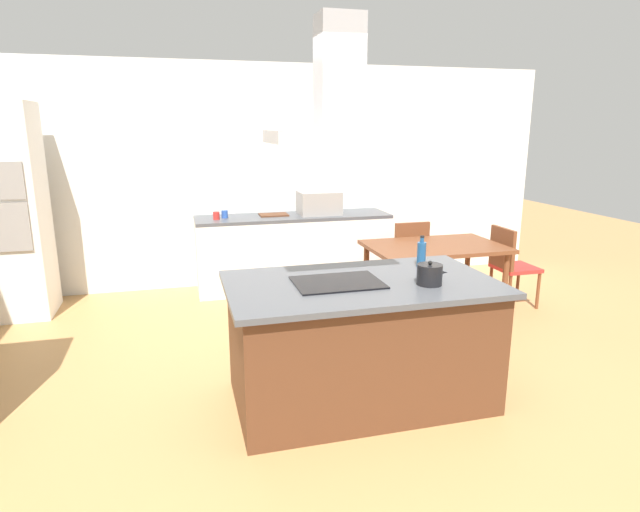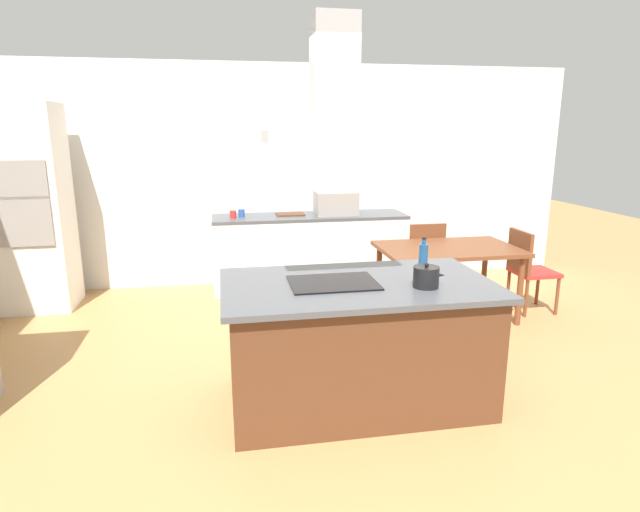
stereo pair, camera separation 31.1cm
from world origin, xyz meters
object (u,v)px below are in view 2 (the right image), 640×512
at_px(coffee_mug_red, 233,214).
at_px(coffee_mug_blue, 242,213).
at_px(cutting_board, 290,214).
at_px(cooktop, 333,283).
at_px(olive_oil_bottle, 423,256).
at_px(wall_oven_stack, 33,208).
at_px(dining_table, 448,255).
at_px(countertop_microwave, 336,203).
at_px(range_hood, 334,102).
at_px(chair_at_right_end, 528,266).
at_px(chair_facing_back_wall, 423,255).
at_px(tea_kettle, 426,277).

height_order(coffee_mug_red, coffee_mug_blue, same).
bearing_deg(cutting_board, cooktop, -91.63).
bearing_deg(olive_oil_bottle, wall_oven_stack, 145.55).
height_order(wall_oven_stack, dining_table, wall_oven_stack).
height_order(countertop_microwave, range_hood, range_hood).
distance_m(wall_oven_stack, chair_at_right_end, 5.33).
height_order(coffee_mug_blue, range_hood, range_hood).
xyz_separation_m(coffee_mug_blue, dining_table, (2.04, -1.37, -0.28)).
distance_m(cooktop, coffee_mug_red, 2.89).
bearing_deg(wall_oven_stack, olive_oil_bottle, -34.45).
bearing_deg(coffee_mug_blue, cutting_board, 2.17).
distance_m(dining_table, chair_at_right_end, 0.93).
height_order(coffee_mug_blue, wall_oven_stack, wall_oven_stack).
xyz_separation_m(cooktop, wall_oven_stack, (-2.72, 2.65, 0.20)).
relative_size(wall_oven_stack, chair_facing_back_wall, 2.47).
bearing_deg(countertop_microwave, olive_oil_bottle, -87.56).
bearing_deg(olive_oil_bottle, chair_facing_back_wall, 68.06).
xyz_separation_m(cooktop, chair_facing_back_wall, (1.54, 2.20, -0.40)).
distance_m(cooktop, coffee_mug_blue, 2.95).
xyz_separation_m(coffee_mug_red, chair_at_right_end, (3.06, -1.29, -0.44)).
bearing_deg(countertop_microwave, coffee_mug_blue, 178.62).
relative_size(tea_kettle, dining_table, 0.16).
bearing_deg(coffee_mug_red, chair_at_right_end, -22.82).
relative_size(coffee_mug_red, range_hood, 0.10).
height_order(cutting_board, chair_facing_back_wall, cutting_board).
distance_m(coffee_mug_blue, cutting_board, 0.59).
relative_size(countertop_microwave, coffee_mug_blue, 5.56).
bearing_deg(olive_oil_bottle, cutting_board, 104.09).
height_order(cooktop, wall_oven_stack, wall_oven_stack).
distance_m(cutting_board, wall_oven_stack, 2.83).
bearing_deg(countertop_microwave, cutting_board, 174.88).
distance_m(olive_oil_bottle, wall_oven_stack, 4.22).
distance_m(olive_oil_bottle, chair_facing_back_wall, 2.15).
bearing_deg(coffee_mug_blue, dining_table, -33.87).
bearing_deg(chair_facing_back_wall, cutting_board, 153.38).
height_order(wall_oven_stack, chair_facing_back_wall, wall_oven_stack).
xyz_separation_m(chair_facing_back_wall, range_hood, (-1.54, -2.20, 1.59)).
xyz_separation_m(coffee_mug_blue, wall_oven_stack, (-2.22, -0.26, 0.16)).
bearing_deg(coffee_mug_red, range_hood, -77.81).
xyz_separation_m(coffee_mug_red, wall_oven_stack, (-2.11, -0.18, 0.16)).
bearing_deg(chair_facing_back_wall, olive_oil_bottle, -111.94).
height_order(dining_table, chair_at_right_end, chair_at_right_end).
xyz_separation_m(countertop_microwave, dining_table, (0.89, -1.34, -0.37)).
xyz_separation_m(cutting_board, dining_table, (1.45, -1.39, -0.24)).
relative_size(chair_at_right_end, chair_facing_back_wall, 1.00).
height_order(cooktop, tea_kettle, tea_kettle).
height_order(olive_oil_bottle, chair_facing_back_wall, olive_oil_bottle).
height_order(coffee_mug_red, cutting_board, coffee_mug_red).
distance_m(tea_kettle, dining_table, 1.99).
xyz_separation_m(olive_oil_bottle, chair_facing_back_wall, (0.78, 1.94, -0.49)).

